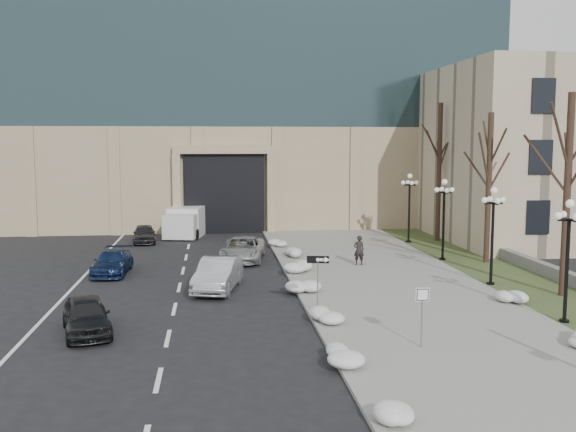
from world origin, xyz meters
The scene contains 30 objects.
ground centered at (0.00, 0.00, 0.00)m, with size 160.00×160.00×0.00m, color black.
sidewalk centered at (3.50, 14.00, 0.06)m, with size 9.00×40.00×0.12m, color gray.
curb centered at (-1.00, 14.00, 0.07)m, with size 0.30×40.00×0.14m, color gray.
grass_strip centered at (10.00, 14.00, 0.05)m, with size 4.00×40.00×0.10m, color #3A4723.
stone_wall centered at (12.00, 16.00, 0.35)m, with size 0.50×30.00×0.70m, color slate.
office_tower centered at (-2.01, 43.58, 18.49)m, with size 40.00×24.70×36.00m.
car_a centered at (-9.44, 6.92, 0.66)m, with size 1.57×3.90×1.33m, color black.
car_b centered at (-4.67, 13.19, 0.76)m, with size 1.61×4.60×1.52m, color #B3B6BC.
car_c centered at (-10.12, 17.58, 0.61)m, with size 1.71×4.20×1.22m, color navy.
car_d centered at (-3.18, 20.54, 0.69)m, with size 2.29×4.97×1.38m, color #B7B7B7.
car_e centered at (-9.55, 28.02, 0.62)m, with size 1.47×3.65×1.24m, color #2A2A2E.
pedestrian centered at (3.11, 17.93, 0.94)m, with size 0.60×0.39×1.63m, color black.
box_truck centered at (-6.67, 31.63, 1.03)m, with size 3.51×7.03×2.13m.
one_way_sign centered at (-0.65, 8.16, 2.01)m, with size 0.91×0.33×2.44m.
keep_sign centered at (1.94, 3.68, 1.56)m, with size 0.46×0.07×2.12m.
snow_clump_a centered at (-0.47, -1.64, 0.30)m, with size 1.10×1.60×0.36m, color silver.
snow_clump_b centered at (-0.87, 2.57, 0.30)m, with size 1.10×1.60×0.36m, color silver.
snow_clump_c centered at (-0.66, 7.19, 0.30)m, with size 1.10×1.60×0.36m, color silver.
snow_clump_d centered at (-0.81, 11.88, 0.30)m, with size 1.10×1.60×0.36m, color silver.
snow_clump_e centered at (-0.43, 16.48, 0.30)m, with size 1.10×1.60×0.36m, color silver.
snow_clump_f centered at (-0.38, 20.83, 0.30)m, with size 1.10×1.60×0.36m, color silver.
snow_clump_g centered at (-0.81, 24.90, 0.30)m, with size 1.10×1.60×0.36m, color silver.
snow_clump_i centered at (7.77, 9.06, 0.30)m, with size 1.10×1.60×0.36m, color silver.
lamppost_a centered at (8.30, 6.00, 3.07)m, with size 1.18×1.18×4.76m.
lamppost_b centered at (8.30, 12.50, 3.07)m, with size 1.18×1.18×4.76m.
lamppost_c centered at (8.30, 19.00, 3.07)m, with size 1.18×1.18×4.76m.
lamppost_d centered at (8.30, 25.50, 3.07)m, with size 1.18×1.18×4.76m.
tree_near centered at (10.50, 10.00, 5.83)m, with size 3.20×3.20×9.00m.
tree_mid centered at (10.50, 18.00, 5.50)m, with size 3.20×3.20×8.50m.
tree_far centered at (10.50, 26.00, 6.15)m, with size 3.20×3.20×9.50m.
Camera 1 is at (-4.85, -16.24, 6.88)m, focal length 40.00 mm.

